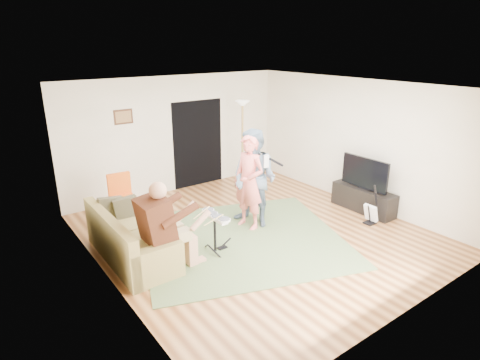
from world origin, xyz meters
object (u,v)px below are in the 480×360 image
(singer, at_px, (249,182))
(guitarist, at_px, (254,179))
(dining_chair, at_px, (124,210))
(tv_cabinet, at_px, (363,199))
(torchiere_lamp, at_px, (242,129))
(television, at_px, (365,173))
(drum_kit, at_px, (215,235))
(sofa, at_px, (127,244))
(guitar_spare, at_px, (371,213))

(singer, height_order, guitarist, guitarist)
(singer, xyz_separation_m, dining_chair, (-1.95, 1.37, -0.53))
(guitarist, xyz_separation_m, tv_cabinet, (2.28, -0.84, -0.70))
(guitarist, bearing_deg, tv_cabinet, 51.87)
(tv_cabinet, bearing_deg, torchiere_lamp, 112.08)
(singer, bearing_deg, guitarist, 90.89)
(torchiere_lamp, bearing_deg, television, -68.81)
(torchiere_lamp, bearing_deg, dining_chair, -169.69)
(drum_kit, distance_m, guitarist, 1.45)
(sofa, relative_size, singer, 1.13)
(singer, xyz_separation_m, guitarist, (0.16, 0.03, 0.03))
(guitar_spare, relative_size, television, 0.74)
(guitarist, bearing_deg, torchiere_lamp, 131.27)
(sofa, height_order, singer, singer)
(sofa, height_order, drum_kit, sofa)
(drum_kit, bearing_deg, guitar_spare, -15.89)
(dining_chair, bearing_deg, torchiere_lamp, 14.94)
(television, bearing_deg, singer, 161.26)
(sofa, bearing_deg, guitar_spare, -19.25)
(guitar_spare, xyz_separation_m, dining_chair, (-3.97, 2.69, 0.15))
(tv_cabinet, xyz_separation_m, television, (-0.05, 0.00, 0.60))
(torchiere_lamp, height_order, dining_chair, torchiere_lamp)
(sofa, distance_m, drum_kit, 1.45)
(dining_chair, bearing_deg, sofa, -104.32)
(drum_kit, xyz_separation_m, dining_chair, (-0.89, 1.81, 0.07))
(dining_chair, relative_size, television, 0.98)
(drum_kit, xyz_separation_m, guitarist, (1.22, 0.47, 0.64))
(guitarist, bearing_deg, television, 51.45)
(sofa, relative_size, tv_cabinet, 1.47)
(guitar_spare, relative_size, dining_chair, 0.75)
(guitarist, distance_m, dining_chair, 2.56)
(drum_kit, distance_m, torchiere_lamp, 3.56)
(sofa, xyz_separation_m, torchiere_lamp, (3.67, 1.76, 1.16))
(guitarist, xyz_separation_m, television, (2.23, -0.84, -0.10))
(television, bearing_deg, sofa, 167.85)
(singer, xyz_separation_m, torchiere_lamp, (1.31, 1.97, 0.53))
(dining_chair, bearing_deg, guitarist, -27.78)
(drum_kit, relative_size, singer, 0.39)
(guitarist, distance_m, television, 2.39)
(dining_chair, height_order, tv_cabinet, dining_chair)
(torchiere_lamp, bearing_deg, drum_kit, -134.60)
(guitarist, height_order, television, guitarist)
(torchiere_lamp, bearing_deg, singer, -123.74)
(torchiere_lamp, bearing_deg, tv_cabinet, -67.92)
(sofa, distance_m, singer, 2.44)
(drum_kit, bearing_deg, torchiere_lamp, 45.40)
(singer, height_order, dining_chair, singer)
(sofa, bearing_deg, torchiere_lamp, 25.61)
(sofa, height_order, tv_cabinet, sofa)
(dining_chair, xyz_separation_m, tv_cabinet, (4.39, -2.18, -0.13))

